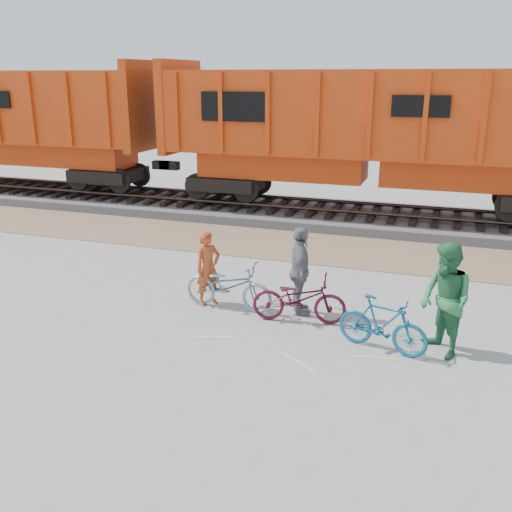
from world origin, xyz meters
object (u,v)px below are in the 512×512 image
(hopper_car_center, at_px, (376,130))
(person_woman, at_px, (300,271))
(bicycle_blue, at_px, (229,286))
(person_man, at_px, (445,300))
(bicycle_teal, at_px, (382,324))
(person_solo, at_px, (208,268))
(bicycle_maroon, at_px, (299,299))

(hopper_car_center, xyz_separation_m, person_woman, (-0.28, -8.14, -2.09))
(bicycle_blue, relative_size, person_man, 0.96)
(person_man, bearing_deg, hopper_car_center, 159.59)
(bicycle_teal, xyz_separation_m, person_woman, (-1.80, 1.12, 0.42))
(hopper_car_center, distance_m, person_woman, 8.41)
(person_solo, distance_m, person_man, 4.82)
(bicycle_maroon, bearing_deg, hopper_car_center, -9.80)
(bicycle_teal, height_order, bicycle_maroon, bicycle_teal)
(bicycle_teal, xyz_separation_m, person_solo, (-3.75, 1.00, 0.31))
(bicycle_blue, distance_m, person_man, 4.34)
(bicycle_blue, bearing_deg, bicycle_maroon, -94.46)
(person_solo, bearing_deg, bicycle_maroon, -63.22)
(person_woman, bearing_deg, hopper_car_center, -22.15)
(bicycle_blue, height_order, person_man, person_man)
(person_man, bearing_deg, person_solo, -135.42)
(bicycle_maroon, height_order, person_man, person_man)
(hopper_car_center, relative_size, person_man, 6.99)
(person_solo, height_order, person_man, person_man)
(person_man, height_order, person_woman, person_man)
(bicycle_blue, bearing_deg, person_solo, 80.54)
(bicycle_teal, bearing_deg, bicycle_maroon, 81.96)
(bicycle_blue, xyz_separation_m, person_solo, (-0.50, 0.10, 0.30))
(hopper_car_center, distance_m, bicycle_blue, 8.91)
(bicycle_teal, height_order, person_woman, person_woman)
(bicycle_teal, xyz_separation_m, bicycle_maroon, (-1.70, 0.72, -0.01))
(bicycle_teal, distance_m, person_man, 1.14)
(bicycle_maroon, relative_size, person_woman, 1.01)
(person_solo, bearing_deg, person_woman, -51.92)
(bicycle_blue, height_order, bicycle_teal, bicycle_blue)
(hopper_car_center, height_order, bicycle_teal, hopper_car_center)
(bicycle_blue, height_order, person_woman, person_woman)
(bicycle_teal, distance_m, person_woman, 2.16)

